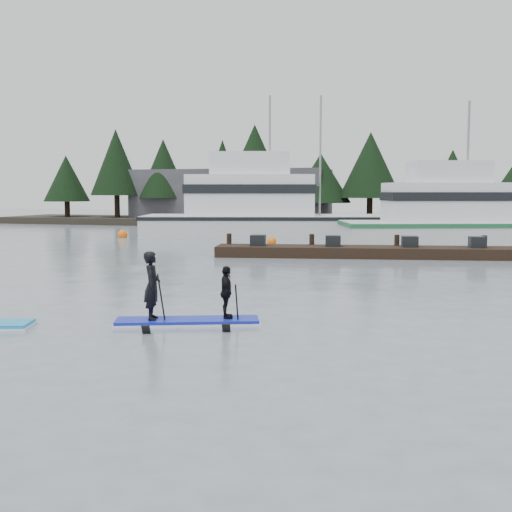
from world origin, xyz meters
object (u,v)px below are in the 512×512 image
(fishing_boat_large, at_px, (275,224))
(fishing_boat_medium, at_px, (471,231))
(paddleboard_duo, at_px, (186,299))
(floating_dock, at_px, (376,252))

(fishing_boat_large, relative_size, fishing_boat_medium, 1.19)
(paddleboard_duo, bearing_deg, fishing_boat_large, 80.45)
(fishing_boat_large, xyz_separation_m, paddleboard_duo, (5.70, -28.83, -0.24))
(fishing_boat_medium, relative_size, floating_dock, 1.11)
(floating_dock, bearing_deg, paddleboard_duo, -109.56)
(floating_dock, bearing_deg, fishing_boat_medium, 56.04)
(fishing_boat_large, height_order, paddleboard_duo, fishing_boat_large)
(paddleboard_duo, bearing_deg, fishing_boat_medium, 54.51)
(floating_dock, height_order, paddleboard_duo, paddleboard_duo)
(fishing_boat_large, height_order, floating_dock, fishing_boat_large)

